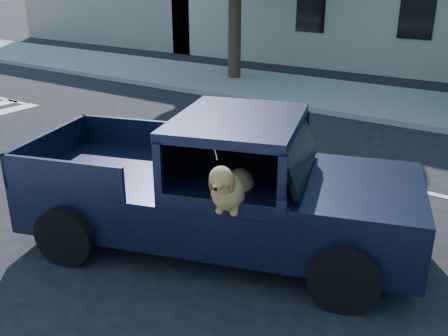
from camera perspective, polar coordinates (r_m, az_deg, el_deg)
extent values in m
plane|color=black|center=(8.38, -11.73, -4.42)|extent=(120.00, 120.00, 0.00)
cube|color=gray|center=(15.79, 12.76, 8.05)|extent=(60.00, 4.00, 0.15)
cylinder|color=#332619|center=(17.63, 1.23, 16.92)|extent=(0.44, 0.44, 4.40)
cube|color=black|center=(6.89, -0.55, -3.96)|extent=(5.62, 3.55, 0.67)
cube|color=black|center=(6.49, 15.50, -2.46)|extent=(2.07, 2.39, 0.16)
cube|color=black|center=(6.41, 1.59, 5.37)|extent=(2.09, 2.33, 0.12)
cube|color=black|center=(6.37, 8.70, 1.69)|extent=(0.78, 1.73, 0.57)
cube|color=black|center=(6.31, 2.24, -4.57)|extent=(0.70, 0.70, 0.38)
cube|color=black|center=(5.28, 6.60, -4.51)|extent=(0.11, 0.08, 0.16)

